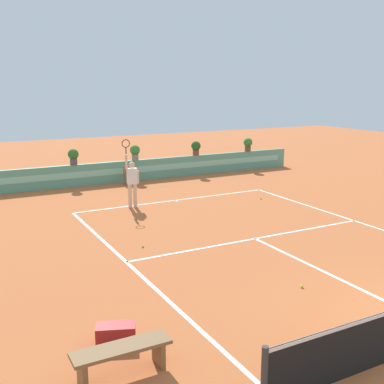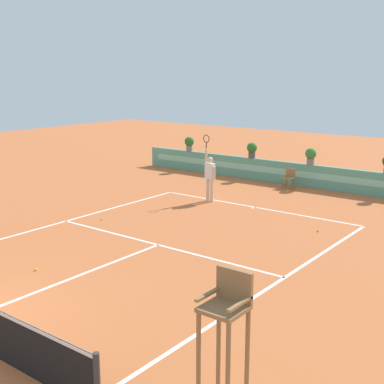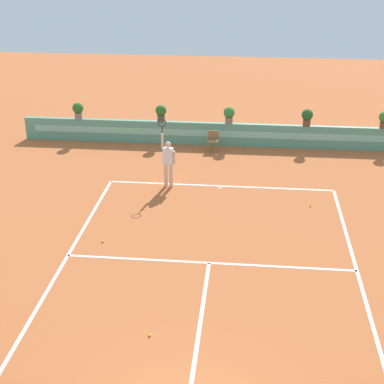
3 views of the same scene
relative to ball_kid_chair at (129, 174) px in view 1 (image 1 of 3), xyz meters
The scene contains 14 objects.
ground_plane 9.69m from the ball_kid_chair, 86.81° to the right, with size 60.00×60.00×0.00m, color #BC6033.
court_lines 8.97m from the ball_kid_chair, 86.55° to the right, with size 8.32×11.94×0.01m.
back_wall_barrier 0.91m from the ball_kid_chair, 53.57° to the left, with size 18.00×0.21×1.00m.
ball_kid_chair is the anchor object (origin of this frame).
bench_courtside 14.92m from the ball_kid_chair, 111.08° to the right, with size 1.60×0.44×0.51m.
gear_bag 13.94m from the ball_kid_chair, 111.62° to the right, with size 0.70×0.36×0.36m, color maroon.
tennis_player 4.26m from the ball_kid_chair, 108.78° to the right, with size 0.62×0.26×2.58m.
tennis_ball_near_baseline 6.41m from the ball_kid_chair, 54.60° to the right, with size 0.07×0.07×0.07m, color #CCE033.
tennis_ball_mid_court 8.84m from the ball_kid_chair, 108.13° to the right, with size 0.07×0.07×0.07m, color #CCE033.
tennis_ball_by_sideline 12.70m from the ball_kid_chair, 92.64° to the right, with size 0.07×0.07×0.07m, color #CCE033.
potted_plant_left 2.61m from the ball_kid_chair, 162.55° to the left, with size 0.48×0.48×0.72m.
potted_plant_centre 1.34m from the ball_kid_chair, 49.65° to the left, with size 0.48×0.48×0.72m.
potted_plant_right 4.10m from the ball_kid_chair, 10.56° to the left, with size 0.48×0.48×0.72m.
potted_plant_far_right 7.22m from the ball_kid_chair, ahead, with size 0.48×0.48×0.72m.
Camera 1 is at (-8.11, -4.78, 4.56)m, focal length 44.59 mm.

